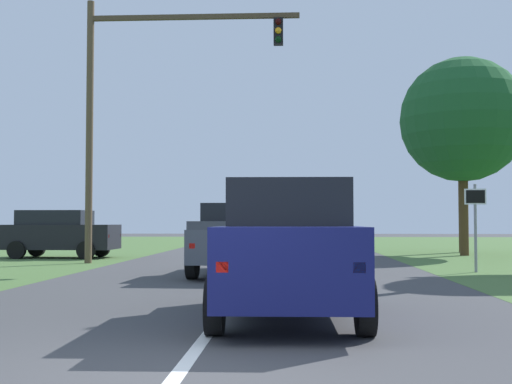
# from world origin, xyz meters

# --- Properties ---
(ground_plane) EXTENTS (120.00, 120.00, 0.00)m
(ground_plane) POSITION_xyz_m (0.00, 9.48, 0.00)
(ground_plane) COLOR #424244
(red_suv_near) EXTENTS (2.14, 4.65, 1.99)m
(red_suv_near) POSITION_xyz_m (1.01, 3.68, 1.04)
(red_suv_near) COLOR navy
(red_suv_near) RESTS_ON ground_plane
(pickup_truck_lead) EXTENTS (2.45, 5.36, 1.88)m
(pickup_truck_lead) POSITION_xyz_m (-0.30, 11.63, 0.96)
(pickup_truck_lead) COLOR #4C515B
(pickup_truck_lead) RESTS_ON ground_plane
(traffic_light) EXTENTS (7.27, 0.40, 8.96)m
(traffic_light) POSITION_xyz_m (-4.11, 16.19, 5.81)
(traffic_light) COLOR brown
(traffic_light) RESTS_ON ground_plane
(keep_moving_sign) EXTENTS (0.60, 0.09, 2.46)m
(keep_moving_sign) POSITION_xyz_m (6.17, 12.82, 1.57)
(keep_moving_sign) COLOR gray
(keep_moving_sign) RESTS_ON ground_plane
(oak_tree_right) EXTENTS (5.17, 5.17, 8.23)m
(oak_tree_right) POSITION_xyz_m (8.17, 21.98, 5.63)
(oak_tree_right) COLOR #4C351E
(oak_tree_right) RESTS_ON ground_plane
(crossing_suv_far) EXTENTS (4.31, 2.19, 1.84)m
(crossing_suv_far) POSITION_xyz_m (-7.94, 19.39, 0.96)
(crossing_suv_far) COLOR black
(crossing_suv_far) RESTS_ON ground_plane
(extra_tree_1) EXTENTS (3.78, 3.78, 8.33)m
(extra_tree_1) POSITION_xyz_m (8.82, 24.79, 6.39)
(extra_tree_1) COLOR #4C351E
(extra_tree_1) RESTS_ON ground_plane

